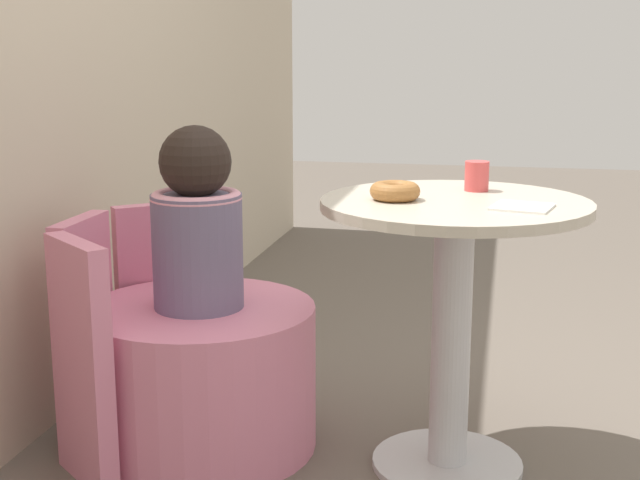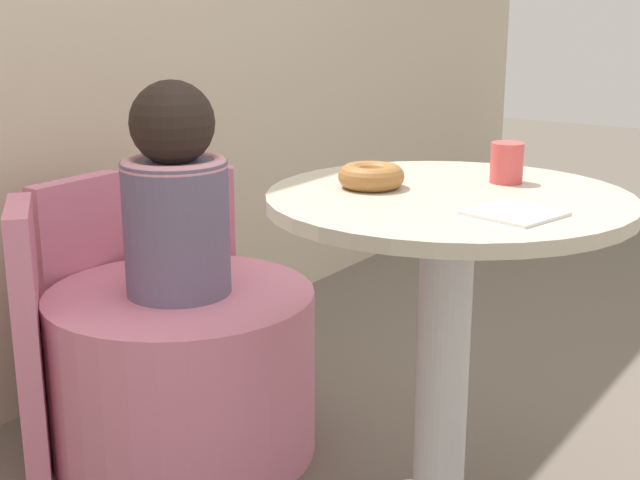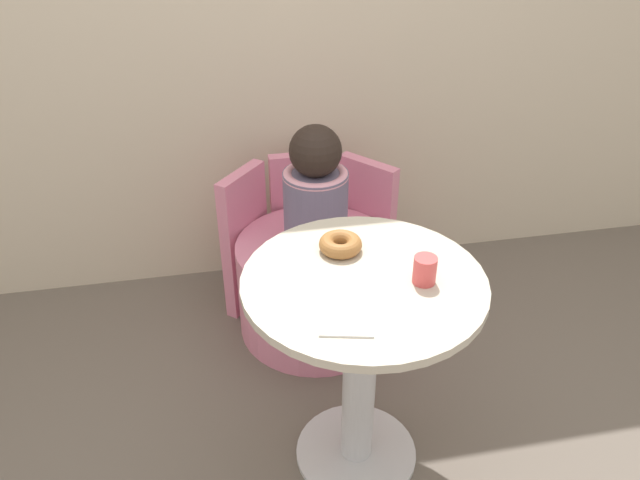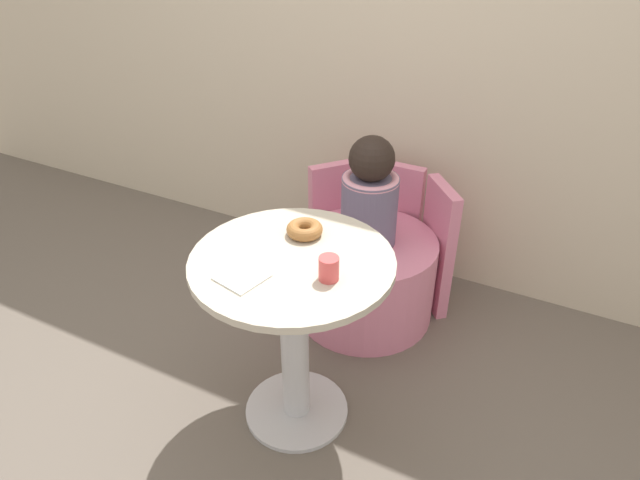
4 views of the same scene
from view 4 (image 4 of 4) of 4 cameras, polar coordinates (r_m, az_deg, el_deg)
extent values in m
plane|color=#665B51|center=(2.28, -4.35, -15.67)|extent=(12.00, 12.00, 0.00)
cube|color=beige|center=(2.60, 8.24, 21.18)|extent=(6.00, 0.06, 2.40)
cylinder|color=silver|center=(2.23, -2.33, -16.56)|extent=(0.38, 0.38, 0.02)
cylinder|color=silver|center=(1.99, -2.55, -10.23)|extent=(0.10, 0.10, 0.65)
cylinder|color=beige|center=(1.78, -2.80, -2.22)|extent=(0.65, 0.65, 0.02)
cylinder|color=pink|center=(2.54, 4.58, -3.76)|extent=(0.61, 0.61, 0.39)
cube|color=pink|center=(2.74, 7.37, 1.73)|extent=(0.26, 0.05, 0.61)
cube|color=pink|center=(2.59, 11.65, -0.76)|extent=(0.20, 0.23, 0.61)
cube|color=pink|center=(2.73, 1.57, 1.84)|extent=(0.20, 0.23, 0.61)
cylinder|color=slate|center=(2.36, 4.94, 2.97)|extent=(0.23, 0.23, 0.30)
torus|color=pink|center=(2.30, 5.10, 5.98)|extent=(0.23, 0.23, 0.04)
sphere|color=black|center=(2.26, 5.21, 8.10)|extent=(0.18, 0.18, 0.18)
torus|color=#9E6633|center=(1.88, -1.55, 1.07)|extent=(0.12, 0.12, 0.04)
cylinder|color=#DB4C4C|center=(1.66, 0.89, -2.86)|extent=(0.06, 0.06, 0.08)
cube|color=white|center=(1.70, -7.83, -3.69)|extent=(0.15, 0.15, 0.01)
camera|label=1|loc=(3.15, -41.44, 12.95)|focal=50.00mm
camera|label=2|loc=(2.32, -45.30, 6.13)|focal=50.00mm
camera|label=3|loc=(1.11, -66.20, 12.03)|focal=35.00mm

